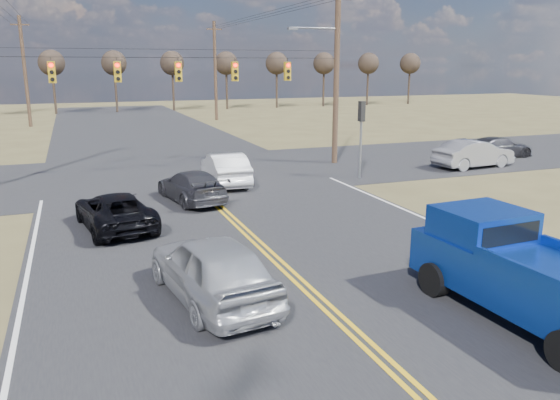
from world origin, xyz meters
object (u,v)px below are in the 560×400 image
object	(u,v)px
dgrey_car_queue	(192,186)
pickup_truck	(523,272)
silver_suv	(212,268)
black_suv	(115,211)
cross_car_east_far	(499,147)
cross_car_east_near	(474,154)
white_car_queue	(225,169)

from	to	relation	value
dgrey_car_queue	pickup_truck	bearing A→B (deg)	99.89
silver_suv	black_suv	world-z (taller)	silver_suv
pickup_truck	cross_car_east_far	xyz separation A→B (m)	(15.59, 17.97, -0.44)
dgrey_car_queue	cross_car_east_near	size ratio (longest dim) A/B	0.95
white_car_queue	dgrey_car_queue	xyz separation A→B (m)	(-2.23, -2.79, -0.11)
cross_car_east_near	cross_car_east_far	bearing A→B (deg)	-64.64
cross_car_east_near	black_suv	bearing A→B (deg)	99.31
silver_suv	white_car_queue	xyz separation A→B (m)	(3.84, 12.92, -0.06)
black_suv	cross_car_east_near	world-z (taller)	cross_car_east_near
cross_car_east_near	cross_car_east_far	xyz separation A→B (m)	(3.85, 2.28, -0.14)
dgrey_car_queue	silver_suv	bearing A→B (deg)	71.60
pickup_truck	silver_suv	bearing A→B (deg)	149.08
silver_suv	white_car_queue	size ratio (longest dim) A/B	1.04
black_suv	cross_car_east_near	bearing A→B (deg)	-173.79
silver_suv	white_car_queue	world-z (taller)	silver_suv
silver_suv	black_suv	xyz separation A→B (m)	(-1.75, 7.12, -0.19)
dgrey_car_queue	cross_car_east_far	world-z (taller)	dgrey_car_queue
silver_suv	dgrey_car_queue	size ratio (longest dim) A/B	1.08
silver_suv	dgrey_car_queue	world-z (taller)	silver_suv
pickup_truck	dgrey_car_queue	bearing A→B (deg)	106.57
white_car_queue	cross_car_east_far	distance (m)	18.16
pickup_truck	black_suv	distance (m)	13.28
cross_car_east_near	cross_car_east_far	distance (m)	4.48
white_car_queue	cross_car_east_near	distance (m)	14.25
black_suv	dgrey_car_queue	xyz separation A→B (m)	(3.36, 3.01, 0.01)
white_car_queue	cross_car_east_near	xyz separation A→B (m)	(14.23, -0.63, 0.01)
cross_car_east_far	cross_car_east_near	bearing A→B (deg)	120.98
black_suv	cross_car_east_far	distance (m)	24.82
black_suv	white_car_queue	size ratio (longest dim) A/B	0.99
black_suv	cross_car_east_far	bearing A→B (deg)	-170.93
silver_suv	dgrey_car_queue	bearing A→B (deg)	-106.87
dgrey_car_queue	cross_car_east_near	world-z (taller)	cross_car_east_near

